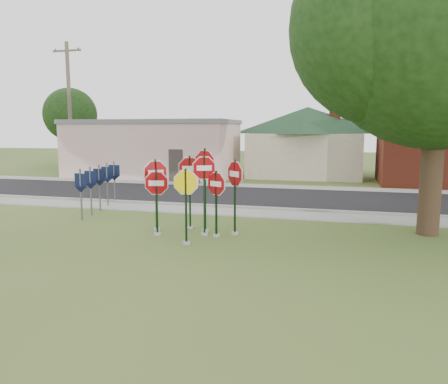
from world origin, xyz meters
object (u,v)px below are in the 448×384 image
(stop_sign_left, at_px, (157,194))
(oak_tree, at_px, (442,16))
(pedestrian, at_px, (198,169))
(stop_sign_center, at_px, (204,183))
(utility_pole_near, at_px, (70,108))
(stop_sign_yellow, at_px, (186,197))

(stop_sign_left, xyz_separation_m, oak_tree, (8.71, 2.42, 5.60))
(pedestrian, bearing_deg, stop_sign_left, 126.78)
(stop_sign_center, relative_size, oak_tree, 0.23)
(utility_pole_near, bearing_deg, pedestrian, -3.88)
(stop_sign_left, bearing_deg, oak_tree, 15.55)
(oak_tree, height_order, pedestrian, oak_tree)
(stop_sign_center, bearing_deg, oak_tree, 15.93)
(stop_sign_center, distance_m, stop_sign_yellow, 1.28)
(pedestrian, bearing_deg, stop_sign_yellow, 131.04)
(stop_sign_left, bearing_deg, stop_sign_center, 13.72)
(stop_sign_center, bearing_deg, stop_sign_left, -166.28)
(stop_sign_center, xyz_separation_m, utility_pole_near, (-14.31, 13.75, 3.23))
(stop_sign_yellow, xyz_separation_m, pedestrian, (-4.44, 14.33, -0.52))
(stop_sign_yellow, bearing_deg, utility_pole_near, 133.30)
(stop_sign_yellow, relative_size, oak_tree, 0.20)
(stop_sign_center, distance_m, oak_tree, 9.14)
(oak_tree, xyz_separation_m, pedestrian, (-11.81, 11.04, -6.04))
(stop_sign_yellow, height_order, oak_tree, oak_tree)
(stop_sign_yellow, distance_m, oak_tree, 9.78)
(stop_sign_left, distance_m, pedestrian, 13.82)
(stop_sign_center, bearing_deg, pedestrian, 109.44)
(utility_pole_near, bearing_deg, stop_sign_center, -43.85)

